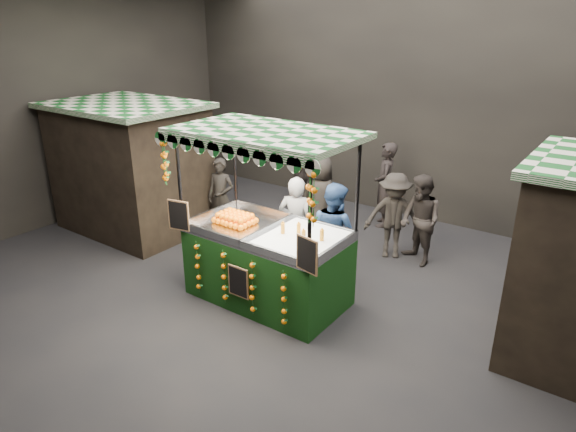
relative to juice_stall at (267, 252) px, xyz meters
The scene contains 12 objects.
ground 0.92m from the juice_stall, 38.02° to the right, with size 12.00×12.00×0.00m, color black.
market_hall 2.58m from the juice_stall, 38.02° to the right, with size 12.10×10.10×5.05m.
neighbour_stall_left 4.19m from the juice_stall, 169.50° to the left, with size 3.00×2.20×2.60m.
juice_stall is the anchor object (origin of this frame).
vendor_grey 1.09m from the juice_stall, 100.66° to the left, with size 0.71×0.57×1.71m.
vendor_blue 1.24m from the juice_stall, 66.53° to the left, with size 0.97×0.84×1.71m.
shopper_0 2.85m from the juice_stall, 146.86° to the left, with size 0.65×0.50×1.57m.
shopper_1 2.95m from the juice_stall, 61.80° to the left, with size 1.00×0.95×1.63m.
shopper_2 4.47m from the juice_stall, 117.10° to the left, with size 0.96×0.60×1.52m.
shopper_3 2.72m from the juice_stall, 70.68° to the left, with size 1.19×0.97×1.60m.
shopper_4 2.49m from the juice_stall, 103.65° to the left, with size 0.88×0.60×1.72m.
shopper_6 3.88m from the juice_stall, 88.63° to the left, with size 0.66×0.77×1.79m.
Camera 1 is at (3.96, -5.13, 4.09)m, focal length 31.23 mm.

